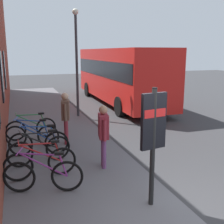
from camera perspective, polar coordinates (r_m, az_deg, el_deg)
The scene contains 13 objects.
ground at distance 11.23m, azimuth 2.62°, elevation -3.96°, with size 60.00×60.00×0.00m, color #38383A.
sidewalk_pavement at distance 12.43m, azimuth -12.80°, elevation -2.35°, with size 24.00×3.50×0.12m, color slate.
bicycle_end_of_row at distance 6.35m, azimuth -14.09°, elevation -12.72°, with size 0.66×1.71×0.97m.
bicycle_by_door at distance 7.02m, azimuth -14.61°, elevation -10.23°, with size 0.48×1.77×0.97m.
bicycle_beside_lamp at distance 7.89m, azimuth -14.81°, elevation -7.68°, with size 0.49×1.76×0.97m.
bicycle_leaning_wall at distance 8.52m, azimuth -14.98°, elevation -6.17°, with size 0.50×1.75×0.97m.
bicycle_under_window at distance 9.30m, azimuth -16.30°, elevation -4.69°, with size 0.67×1.71×0.97m.
bicycle_nearest_sign at distance 10.14m, azimuth -16.47°, elevation -3.28°, with size 0.48×1.77×0.97m.
transit_info_sign at distance 5.33m, azimuth 8.63°, elevation -3.50°, with size 0.17×0.56×2.40m.
city_bus at distance 16.98m, azimuth 1.47°, elevation 8.23°, with size 10.54×2.77×3.35m.
pedestrian_near_bus at distance 7.20m, azimuth -1.81°, elevation -3.80°, with size 0.63×0.34×1.70m.
pedestrian_crossing_street at distance 9.21m, azimuth -9.67°, elevation -0.19°, with size 0.64×0.36×1.74m.
street_lamp at distance 13.05m, azimuth -7.42°, elevation 11.93°, with size 0.28×0.28×4.96m.
Camera 1 is at (-3.96, 3.10, 3.17)m, focal length 43.80 mm.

